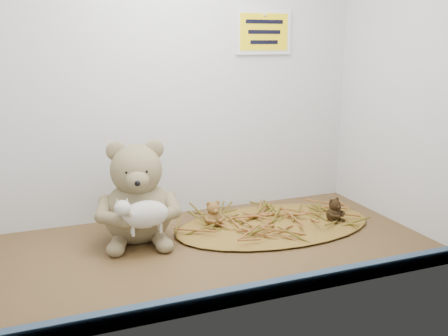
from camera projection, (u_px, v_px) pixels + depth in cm
name	position (u px, v px, depth cm)	size (l,w,h in cm)	color
alcove_shell	(191.00, 71.00, 126.21)	(120.40, 60.20, 90.40)	#442A17
front_rail	(249.00, 293.00, 102.64)	(119.28, 2.20, 3.60)	#334D61
straw_bed	(274.00, 224.00, 144.80)	(59.35, 34.46, 1.15)	brown
main_teddy	(137.00, 191.00, 131.71)	(22.08, 23.30, 27.38)	#837450
toy_lamb	(146.00, 214.00, 123.63)	(15.07, 9.20, 9.74)	beige
mini_teddy_tan	(213.00, 213.00, 141.61)	(6.07, 6.41, 7.53)	olive
mini_teddy_brown	(334.00, 209.00, 145.92)	(5.63, 5.94, 6.98)	black
wall_sign	(263.00, 32.00, 152.71)	(16.00, 1.20, 11.00)	yellow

